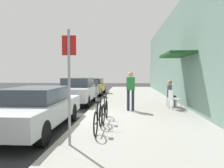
% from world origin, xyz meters
% --- Properties ---
extents(ground_plane, '(60.00, 60.00, 0.00)m').
position_xyz_m(ground_plane, '(0.00, 0.00, 0.00)').
color(ground_plane, '#2D2D30').
extents(sidewalk_slab, '(4.50, 32.00, 0.12)m').
position_xyz_m(sidewalk_slab, '(2.25, 2.00, 0.06)').
color(sidewalk_slab, '#9E9B93').
rests_on(sidewalk_slab, ground_plane).
extents(building_facade, '(1.40, 32.00, 5.63)m').
position_xyz_m(building_facade, '(4.65, 2.00, 2.82)').
color(building_facade, gray).
rests_on(building_facade, ground_plane).
extents(parked_car_0, '(1.80, 4.40, 1.31)m').
position_xyz_m(parked_car_0, '(-1.10, -1.33, 0.69)').
color(parked_car_0, '#B7B7BC').
rests_on(parked_car_0, ground_plane).
extents(parked_car_1, '(1.80, 4.40, 1.48)m').
position_xyz_m(parked_car_1, '(-1.10, 4.41, 0.76)').
color(parked_car_1, '#B7B7BC').
rests_on(parked_car_1, ground_plane).
extents(parked_car_2, '(1.80, 4.40, 1.33)m').
position_xyz_m(parked_car_2, '(-1.10, 9.81, 0.70)').
color(parked_car_2, '#A58433').
rests_on(parked_car_2, ground_plane).
extents(parking_meter, '(0.12, 0.10, 1.32)m').
position_xyz_m(parking_meter, '(0.45, 1.01, 0.89)').
color(parking_meter, slate).
rests_on(parking_meter, sidewalk_slab).
extents(street_sign, '(0.32, 0.06, 2.60)m').
position_xyz_m(street_sign, '(0.40, -2.89, 1.64)').
color(street_sign, gray).
rests_on(street_sign, sidewalk_slab).
extents(bicycle_0, '(0.46, 1.71, 0.90)m').
position_xyz_m(bicycle_0, '(0.90, -1.71, 0.48)').
color(bicycle_0, black).
rests_on(bicycle_0, sidewalk_slab).
extents(bicycle_1, '(0.46, 1.71, 0.90)m').
position_xyz_m(bicycle_1, '(0.95, -0.45, 0.48)').
color(bicycle_1, black).
rests_on(bicycle_1, sidewalk_slab).
extents(cafe_chair_0, '(0.54, 0.54, 0.87)m').
position_xyz_m(cafe_chair_0, '(3.78, 2.11, 0.62)').
color(cafe_chair_0, silver).
rests_on(cafe_chair_0, sidewalk_slab).
extents(cafe_chair_1, '(0.52, 0.52, 0.87)m').
position_xyz_m(cafe_chair_1, '(3.78, 2.97, 0.62)').
color(cafe_chair_1, silver).
rests_on(cafe_chair_1, sidewalk_slab).
extents(seated_patron_1, '(0.48, 0.43, 1.29)m').
position_xyz_m(seated_patron_1, '(3.84, 2.96, 0.82)').
color(seated_patron_1, '#232838').
rests_on(seated_patron_1, sidewalk_slab).
extents(pedestrian_standing, '(0.36, 0.22, 1.70)m').
position_xyz_m(pedestrian_standing, '(1.86, 1.68, 1.12)').
color(pedestrian_standing, '#232838').
rests_on(pedestrian_standing, sidewalk_slab).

